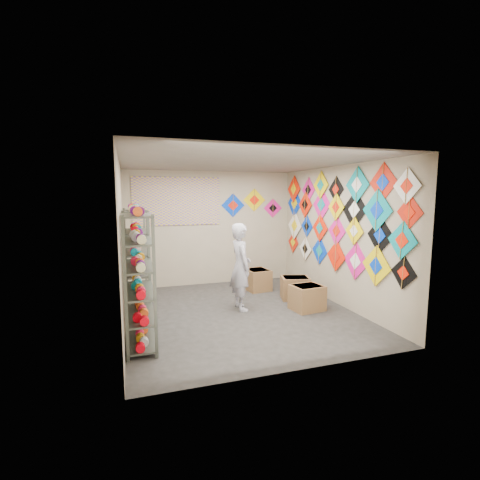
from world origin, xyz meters
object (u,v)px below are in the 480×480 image
object	(u,v)px
shelf_rack_back	(136,263)
carton_b	(295,288)
shelf_rack_front	(139,280)
carton_c	(257,280)
carton_a	(307,298)
shopkeeper	(241,267)

from	to	relation	value
shelf_rack_back	carton_b	bearing A→B (deg)	0.03
shelf_rack_front	carton_c	size ratio (longest dim) A/B	3.51
carton_a	carton_c	world-z (taller)	carton_c
shelf_rack_front	shopkeeper	xyz separation A→B (m)	(1.85, 1.03, -0.14)
shelf_rack_back	carton_c	world-z (taller)	shelf_rack_back
shopkeeper	carton_a	world-z (taller)	shopkeeper
shelf_rack_front	shelf_rack_back	size ratio (longest dim) A/B	1.00
shopkeeper	carton_a	xyz separation A→B (m)	(1.17, -0.43, -0.58)
shelf_rack_front	carton_c	world-z (taller)	shelf_rack_front
shopkeeper	carton_b	size ratio (longest dim) A/B	2.90
carton_a	carton_b	distance (m)	0.71
shelf_rack_back	carton_c	xyz separation A→B (m)	(2.63, 0.88, -0.71)
shelf_rack_front	carton_a	size ratio (longest dim) A/B	3.39
carton_a	carton_b	world-z (taller)	carton_a
shelf_rack_back	carton_a	size ratio (longest dim) A/B	3.39
carton_a	carton_c	distance (m)	1.63
shopkeeper	carton_c	xyz separation A→B (m)	(0.77, 1.15, -0.58)
shelf_rack_front	shelf_rack_back	distance (m)	1.30
shelf_rack_front	shelf_rack_back	world-z (taller)	same
shopkeeper	carton_b	xyz separation A→B (m)	(1.28, 0.27, -0.58)
shelf_rack_front	carton_c	xyz separation A→B (m)	(2.63, 2.18, -0.71)
carton_c	shopkeeper	bearing A→B (deg)	-131.00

